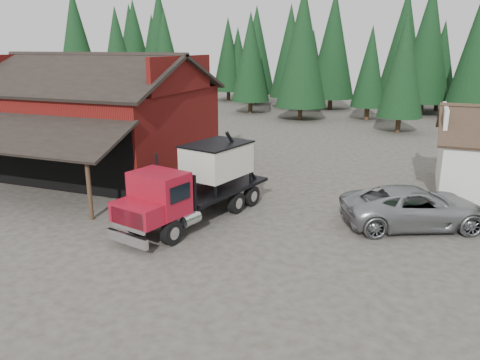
% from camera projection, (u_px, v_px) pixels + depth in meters
% --- Properties ---
extents(ground, '(120.00, 120.00, 0.00)m').
position_uv_depth(ground, '(180.00, 258.00, 17.31)').
color(ground, '#3F3A31').
rests_on(ground, ground).
extents(red_barn, '(12.80, 13.63, 7.18)m').
position_uv_depth(red_barn, '(98.00, 126.00, 29.24)').
color(red_barn, maroon).
rests_on(red_barn, ground).
extents(conifer_backdrop, '(76.00, 16.00, 16.00)m').
position_uv_depth(conifer_backdrop, '(350.00, 112.00, 54.93)').
color(conifer_backdrop, black).
rests_on(conifer_backdrop, ground).
extents(near_pine_a, '(4.40, 4.40, 11.40)m').
position_uv_depth(near_pine_a, '(118.00, 57.00, 48.24)').
color(near_pine_a, '#382619').
rests_on(near_pine_a, ground).
extents(near_pine_b, '(3.96, 3.96, 10.40)m').
position_uv_depth(near_pine_b, '(404.00, 65.00, 40.46)').
color(near_pine_b, '#382619').
rests_on(near_pine_b, ground).
extents(near_pine_d, '(5.28, 5.28, 13.40)m').
position_uv_depth(near_pine_d, '(302.00, 47.00, 47.09)').
color(near_pine_d, '#382619').
rests_on(near_pine_d, ground).
extents(feed_truck, '(4.12, 8.64, 3.77)m').
position_uv_depth(feed_truck, '(197.00, 182.00, 20.66)').
color(feed_truck, black).
rests_on(feed_truck, ground).
extents(silver_car, '(6.89, 5.21, 1.74)m').
position_uv_depth(silver_car, '(416.00, 207.00, 20.09)').
color(silver_car, '#94979B').
rests_on(silver_car, ground).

